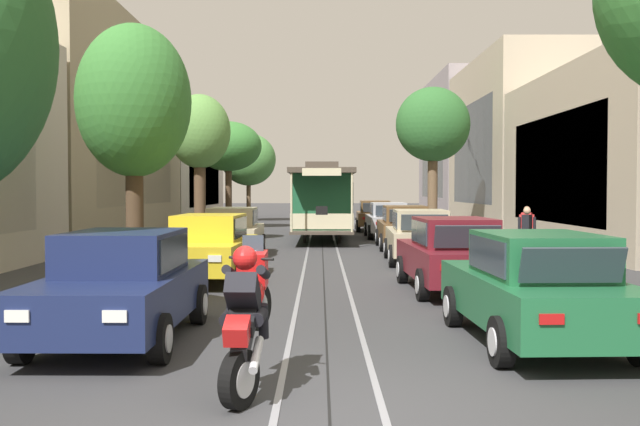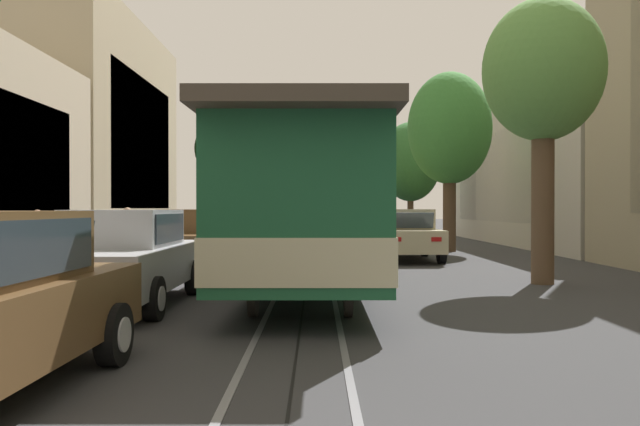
# 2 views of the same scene
# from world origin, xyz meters

# --- Properties ---
(ground_plane) EXTENTS (160.00, 160.00, 0.00)m
(ground_plane) POSITION_xyz_m (0.00, 22.52, 0.00)
(ground_plane) COLOR #38383A
(trolley_track_rails) EXTENTS (1.14, 64.29, 0.01)m
(trolley_track_rails) POSITION_xyz_m (0.00, 26.15, 0.00)
(trolley_track_rails) COLOR gray
(trolley_track_rails) RESTS_ON ground
(parked_car_navy_near_left) EXTENTS (2.03, 4.37, 1.58)m
(parked_car_navy_near_left) POSITION_xyz_m (-2.96, 3.41, 0.80)
(parked_car_navy_near_left) COLOR #19234C
(parked_car_navy_near_left) RESTS_ON ground
(parked_car_yellow_second_left) EXTENTS (2.12, 4.41, 1.58)m
(parked_car_yellow_second_left) POSITION_xyz_m (-2.74, 10.15, 0.80)
(parked_car_yellow_second_left) COLOR gold
(parked_car_yellow_second_left) RESTS_ON ground
(parked_car_beige_mid_left) EXTENTS (2.03, 4.37, 1.58)m
(parked_car_beige_mid_left) POSITION_xyz_m (-2.96, 16.40, 0.80)
(parked_car_beige_mid_left) COLOR #C1B28E
(parked_car_beige_mid_left) RESTS_ON ground
(parked_car_green_near_right) EXTENTS (2.11, 4.41, 1.58)m
(parked_car_green_near_right) POSITION_xyz_m (2.96, 3.17, 0.80)
(parked_car_green_near_right) COLOR #1E6038
(parked_car_green_near_right) RESTS_ON ground
(parked_car_maroon_second_right) EXTENTS (2.10, 4.40, 1.58)m
(parked_car_maroon_second_right) POSITION_xyz_m (2.75, 8.39, 0.80)
(parked_car_maroon_second_right) COLOR maroon
(parked_car_maroon_second_right) RESTS_ON ground
(parked_car_beige_mid_right) EXTENTS (2.12, 4.41, 1.58)m
(parked_car_beige_mid_right) POSITION_xyz_m (2.87, 14.29, 0.80)
(parked_car_beige_mid_right) COLOR #C1B28E
(parked_car_beige_mid_right) RESTS_ON ground
(parked_car_brown_fourth_right) EXTENTS (2.07, 4.39, 1.58)m
(parked_car_brown_fourth_right) POSITION_xyz_m (3.01, 19.36, 0.80)
(parked_car_brown_fourth_right) COLOR brown
(parked_car_brown_fourth_right) RESTS_ON ground
(parked_car_silver_fifth_right) EXTENTS (2.02, 4.37, 1.58)m
(parked_car_silver_fifth_right) POSITION_xyz_m (2.97, 25.28, 0.80)
(parked_car_silver_fifth_right) COLOR #B7B7BC
(parked_car_silver_fifth_right) RESTS_ON ground
(street_tree_kerb_left_near) EXTENTS (3.26, 3.13, 6.25)m
(street_tree_kerb_left_near) POSITION_xyz_m (-5.26, 2.65, 4.10)
(street_tree_kerb_left_near) COLOR brown
(street_tree_kerb_left_near) RESTS_ON ground
(street_tree_kerb_left_second) EXTENTS (3.11, 3.05, 6.68)m
(street_tree_kerb_left_second) POSITION_xyz_m (-5.17, 12.69, 4.54)
(street_tree_kerb_left_second) COLOR #4C3826
(street_tree_kerb_left_second) RESTS_ON ground
(street_tree_kerb_left_mid) EXTENTS (2.53, 2.39, 6.06)m
(street_tree_kerb_left_mid) POSITION_xyz_m (-5.02, 22.44, 4.43)
(street_tree_kerb_left_mid) COLOR brown
(street_tree_kerb_left_mid) RESTS_ON ground
(street_tree_kerb_right_near) EXTENTS (2.87, 2.93, 6.37)m
(street_tree_kerb_right_near) POSITION_xyz_m (4.95, 2.42, 4.76)
(street_tree_kerb_right_near) COLOR brown
(street_tree_kerb_right_near) RESTS_ON ground
(cable_car_trolley) EXTENTS (2.62, 9.14, 3.28)m
(cable_car_trolley) POSITION_xyz_m (-0.00, 24.23, 1.66)
(cable_car_trolley) COLOR #1E5B38
(cable_car_trolley) RESTS_ON ground
(motorcycle_with_rider) EXTENTS (0.52, 1.89, 1.67)m
(motorcycle_with_rider) POSITION_xyz_m (-0.87, 0.71, 0.88)
(motorcycle_with_rider) COLOR black
(motorcycle_with_rider) RESTS_ON ground
(pedestrian_on_left_pavement) EXTENTS (0.55, 0.42, 1.64)m
(pedestrian_on_left_pavement) POSITION_xyz_m (6.18, 14.76, 0.93)
(pedestrian_on_left_pavement) COLOR #4C4233
(pedestrian_on_left_pavement) RESTS_ON ground
(pedestrian_on_right_pavement) EXTENTS (0.55, 0.37, 1.57)m
(pedestrian_on_right_pavement) POSITION_xyz_m (7.35, 18.82, 0.89)
(pedestrian_on_right_pavement) COLOR slate
(pedestrian_on_right_pavement) RESTS_ON ground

